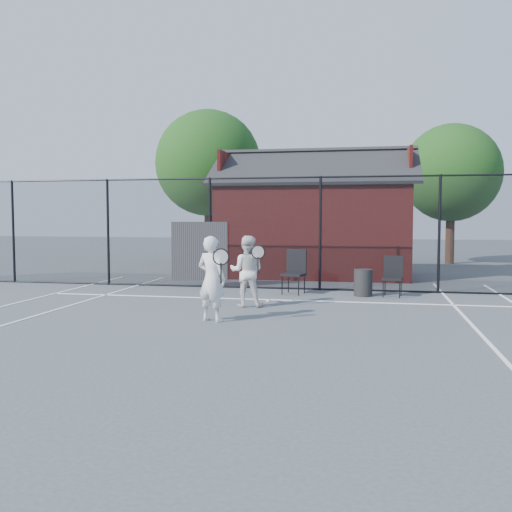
% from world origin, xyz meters
% --- Properties ---
extents(ground, '(80.00, 80.00, 0.00)m').
position_xyz_m(ground, '(0.00, 0.00, 0.00)').
color(ground, '#454B4F').
rests_on(ground, ground).
extents(court_lines, '(11.02, 18.00, 0.01)m').
position_xyz_m(court_lines, '(0.00, -1.32, 0.01)').
color(court_lines, white).
rests_on(court_lines, ground).
extents(fence, '(22.04, 3.00, 3.00)m').
position_xyz_m(fence, '(-0.30, 5.00, 1.45)').
color(fence, black).
rests_on(fence, ground).
extents(clubhouse, '(6.50, 4.36, 4.19)m').
position_xyz_m(clubhouse, '(0.50, 9.00, 1.61)').
color(clubhouse, maroon).
rests_on(clubhouse, ground).
extents(tree_left, '(4.48, 4.48, 6.44)m').
position_xyz_m(tree_left, '(-4.50, 13.50, 4.19)').
color(tree_left, black).
rests_on(tree_left, ground).
extents(tree_right, '(3.97, 3.97, 5.70)m').
position_xyz_m(tree_right, '(5.50, 14.50, 3.71)').
color(tree_right, black).
rests_on(tree_right, ground).
extents(player_front, '(0.76, 0.61, 1.59)m').
position_xyz_m(player_front, '(-0.58, 0.12, 0.80)').
color(player_front, white).
rests_on(player_front, ground).
extents(player_back, '(0.85, 0.63, 1.53)m').
position_xyz_m(player_back, '(-0.31, 1.95, 0.77)').
color(player_back, silver).
rests_on(player_back, ground).
extents(chair_left, '(0.63, 0.65, 1.09)m').
position_xyz_m(chair_left, '(0.42, 4.10, 0.55)').
color(chair_left, black).
rests_on(chair_left, ground).
extents(chair_right, '(0.53, 0.54, 0.96)m').
position_xyz_m(chair_right, '(2.83, 4.10, 0.48)').
color(chair_right, black).
rests_on(chair_right, ground).
extents(waste_bin, '(0.54, 0.54, 0.66)m').
position_xyz_m(waste_bin, '(2.14, 4.10, 0.33)').
color(waste_bin, '#262626').
rests_on(waste_bin, ground).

